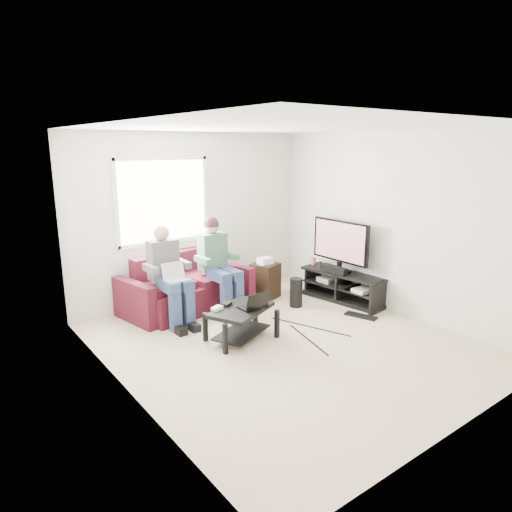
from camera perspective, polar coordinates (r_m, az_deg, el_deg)
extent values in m
plane|color=beige|center=(5.80, 3.66, -10.81)|extent=(4.50, 4.50, 0.00)
plane|color=white|center=(5.28, 4.10, 15.81)|extent=(4.50, 4.50, 0.00)
plane|color=silver|center=(7.22, -7.88, 4.78)|extent=(4.50, 0.00, 4.50)
plane|color=silver|center=(4.02, 25.29, -3.56)|extent=(4.50, 0.00, 4.50)
plane|color=silver|center=(4.39, -16.36, -1.41)|extent=(0.00, 4.50, 4.50)
plane|color=silver|center=(6.85, 16.70, 3.85)|extent=(0.00, 4.50, 4.50)
cube|color=white|center=(6.94, -11.55, 6.78)|extent=(1.40, 0.01, 1.20)
cube|color=silver|center=(6.93, -11.52, 6.78)|extent=(1.48, 0.04, 1.28)
cube|color=#4C131D|center=(6.87, -8.64, -5.09)|extent=(1.59, 1.03, 0.41)
cube|color=#4C131D|center=(7.05, -10.09, -1.13)|extent=(1.48, 0.46, 0.42)
cube|color=#4C131D|center=(6.53, -14.96, -5.62)|extent=(0.30, 0.90, 0.59)
cube|color=#4C131D|center=(7.24, -3.01, -3.24)|extent=(0.30, 0.90, 0.59)
cube|color=#4C131D|center=(6.63, -11.41, -3.60)|extent=(0.80, 0.78, 0.10)
cube|color=#4C131D|center=(6.95, -6.00, -2.58)|extent=(0.80, 0.78, 0.10)
cube|color=navy|center=(6.18, -10.95, -3.67)|extent=(0.16, 0.45, 0.14)
cube|color=navy|center=(6.27, -9.31, -3.36)|extent=(0.16, 0.45, 0.14)
cube|color=navy|center=(6.13, -10.04, -7.01)|extent=(0.13, 0.13, 0.51)
cube|color=navy|center=(6.21, -8.39, -6.65)|extent=(0.13, 0.13, 0.51)
cube|color=#5B5C60|center=(6.43, -11.54, -0.43)|extent=(0.40, 0.22, 0.55)
sphere|color=tan|center=(6.37, -11.78, 2.83)|extent=(0.22, 0.22, 0.22)
cube|color=navy|center=(6.55, -4.66, -2.47)|extent=(0.16, 0.45, 0.14)
cube|color=navy|center=(6.66, -3.21, -2.19)|extent=(0.16, 0.45, 0.14)
cube|color=navy|center=(6.50, -3.73, -5.60)|extent=(0.13, 0.13, 0.51)
cube|color=navy|center=(6.61, -2.27, -5.27)|extent=(0.13, 0.13, 0.51)
cube|color=#555858|center=(6.80, -5.46, 0.55)|extent=(0.40, 0.22, 0.55)
sphere|color=tan|center=(6.74, -5.62, 3.64)|extent=(0.22, 0.22, 0.22)
sphere|color=#361B22|center=(6.74, -5.63, 3.98)|extent=(0.23, 0.23, 0.23)
cube|color=black|center=(5.75, -1.85, -6.72)|extent=(0.98, 0.82, 0.05)
cube|color=black|center=(5.86, -1.83, -9.50)|extent=(0.88, 0.71, 0.02)
cube|color=black|center=(5.45, -3.87, -10.32)|extent=(0.05, 0.05, 0.37)
cube|color=black|center=(5.88, 2.63, -8.47)|extent=(0.05, 0.05, 0.37)
cube|color=black|center=(5.81, -6.36, -8.82)|extent=(0.05, 0.05, 0.37)
cube|color=black|center=(6.21, -0.07, -7.20)|extent=(0.05, 0.05, 0.37)
cube|color=silver|center=(5.68, -4.88, -6.52)|extent=(0.16, 0.14, 0.04)
cube|color=black|center=(5.82, -3.69, -6.00)|extent=(0.17, 0.15, 0.04)
cube|color=gray|center=(6.01, -0.33, -5.32)|extent=(0.17, 0.15, 0.04)
cube|color=black|center=(7.27, 10.91, -2.17)|extent=(0.61, 1.44, 0.04)
cube|color=black|center=(7.33, 10.83, -3.77)|extent=(0.56, 1.38, 0.03)
cube|color=black|center=(7.39, 10.76, -5.27)|extent=(0.61, 1.44, 0.06)
cube|color=black|center=(6.92, 14.99, -5.06)|extent=(0.42, 0.10, 0.47)
cube|color=black|center=(7.78, 7.15, -2.61)|extent=(0.42, 0.10, 0.47)
cube|color=black|center=(7.32, 10.35, -1.70)|extent=(0.12, 0.40, 0.04)
cube|color=black|center=(7.30, 10.37, -1.10)|extent=(0.06, 0.06, 0.12)
cube|color=black|center=(7.22, 10.50, 1.86)|extent=(0.05, 1.10, 0.65)
cube|color=#D8327C|center=(7.20, 10.34, 1.83)|extent=(0.01, 1.01, 0.58)
cube|color=black|center=(7.23, 9.71, -1.63)|extent=(0.12, 0.50, 0.10)
cylinder|color=#9C6743|center=(7.64, 7.20, -0.64)|extent=(0.08, 0.08, 0.12)
cube|color=silver|center=(7.07, 13.24, -4.17)|extent=(0.30, 0.22, 0.06)
cube|color=gray|center=(7.51, 9.17, -2.84)|extent=(0.34, 0.26, 0.08)
cube|color=black|center=(7.28, 11.14, -3.49)|extent=(0.38, 0.30, 0.07)
cylinder|color=black|center=(6.98, 5.02, -4.56)|extent=(0.19, 0.19, 0.44)
cube|color=black|center=(6.78, 12.97, -7.31)|extent=(0.28, 0.48, 0.03)
cube|color=black|center=(7.35, 1.15, -3.09)|extent=(0.38, 0.38, 0.56)
cube|color=silver|center=(7.26, 1.16, -0.59)|extent=(0.22, 0.18, 0.10)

